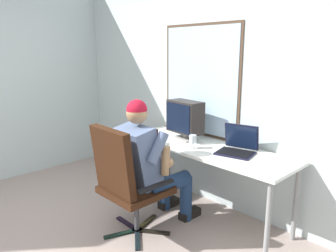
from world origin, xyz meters
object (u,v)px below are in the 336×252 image
person_seated (149,162)px  laptop (238,145)px  desk (204,152)px  office_chair (125,178)px  crt_monitor (185,118)px  coffee_mug (155,133)px  wine_glass (193,140)px

person_seated → laptop: person_seated is taller
desk → person_seated: bearing=-113.1°
office_chair → crt_monitor: size_ratio=2.50×
coffee_mug → desk: bearing=11.7°
office_chair → person_seated: bearing=88.7°
desk → coffee_mug: 0.62m
desk → crt_monitor: size_ratio=4.40×
desk → wine_glass: wine_glass is taller
laptop → wine_glass: 0.43m
coffee_mug → crt_monitor: bearing=31.6°
crt_monitor → coffee_mug: bearing=-148.4°
desk → office_chair: 0.85m
crt_monitor → person_seated: bearing=-81.2°
laptop → wine_glass: bearing=-149.8°
desk → person_seated: (-0.22, -0.53, -0.03)m
person_seated → crt_monitor: bearing=98.8°
office_chair → coffee_mug: 0.81m
person_seated → crt_monitor: person_seated is taller
laptop → coffee_mug: bearing=-167.7°
person_seated → desk: bearing=66.9°
wine_glass → coffee_mug: bearing=179.0°
person_seated → coffee_mug: bearing=133.1°
crt_monitor → laptop: bearing=2.5°
crt_monitor → coffee_mug: (-0.29, -0.18, -0.20)m
crt_monitor → wine_glass: 0.37m
crt_monitor → wine_glass: (0.28, -0.19, -0.15)m
desk → laptop: bearing=13.5°
coffee_mug → wine_glass: bearing=-1.0°
crt_monitor → laptop: crt_monitor is taller
office_chair → coffee_mug: bearing=118.4°
office_chair → person_seated: size_ratio=0.83×
office_chair → coffee_mug: office_chair is taller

